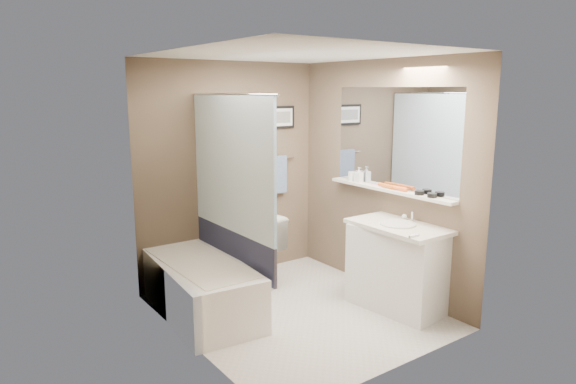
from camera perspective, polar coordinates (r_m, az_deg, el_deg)
ground at (r=5.06m, az=1.02°, el=-13.17°), size 2.50×2.50×0.00m
ceiling at (r=4.61m, az=1.13°, el=14.86°), size 2.20×2.50×0.04m
wall_back at (r=5.70m, az=-6.36°, el=2.22°), size 2.20×0.04×2.40m
wall_front at (r=3.80m, az=12.27°, el=-2.57°), size 2.20×0.04×2.40m
wall_left at (r=4.14m, az=-10.97°, el=-1.36°), size 0.04×2.50×2.40m
wall_right at (r=5.39m, az=10.30°, el=1.58°), size 0.04×2.50×2.40m
tile_surround at (r=4.63m, az=-13.63°, el=-2.68°), size 0.02×1.55×2.00m
curtain_rod at (r=4.80m, az=-6.44°, el=10.71°), size 0.02×1.55×0.02m
curtain_upper at (r=4.85m, az=-6.27°, el=3.01°), size 0.03×1.45×1.28m
curtain_lower at (r=5.03m, az=-6.07°, el=-6.26°), size 0.03×1.45×0.36m
mirror at (r=5.25m, az=11.72°, el=5.89°), size 0.02×1.60×1.00m
shelf at (r=5.28m, az=11.09°, el=0.24°), size 0.12×1.60×0.03m
towel_bar at (r=5.96m, az=-1.69°, el=3.65°), size 0.60×0.02×0.02m
towel at (r=5.97m, az=-1.58°, el=1.91°), size 0.34×0.05×0.44m
art_frame at (r=5.93m, az=-1.81°, el=8.26°), size 0.62×0.02×0.26m
art_mat at (r=5.92m, az=-1.74°, el=8.26°), size 0.56×0.00×0.20m
art_image at (r=5.92m, az=-1.72°, el=8.26°), size 0.50×0.00×0.13m
door at (r=4.25m, az=17.27°, el=-4.12°), size 0.80×0.02×2.00m
door_handle at (r=4.04m, az=13.83°, el=-4.76°), size 0.10×0.02×0.02m
bathtub at (r=5.01m, az=-9.65°, el=-10.45°), size 0.83×1.55×0.50m
tub_rim at (r=4.93m, az=-9.75°, el=-7.75°), size 0.56×1.36×0.02m
toilet at (r=5.63m, az=-4.25°, el=-6.28°), size 0.53×0.82×0.79m
vanity at (r=5.11m, az=12.06°, el=-8.30°), size 0.59×0.95×0.80m
countertop at (r=4.98m, az=12.18°, el=-3.77°), size 0.54×0.96×0.04m
sink_basin at (r=4.97m, az=12.12°, el=-3.47°), size 0.34×0.34×0.01m
faucet_spout at (r=5.11m, az=13.65°, el=-2.66°), size 0.02×0.02×0.10m
faucet_knob at (r=5.17m, az=12.80°, el=-2.67°), size 0.05×0.05×0.05m
candle_bowl_near at (r=4.92m, az=15.72°, el=-0.36°), size 0.09×0.09×0.04m
candle_bowl_far at (r=5.02m, az=14.38°, el=-0.08°), size 0.09×0.09×0.04m
hair_brush_front at (r=5.19m, az=12.15°, el=0.41°), size 0.05×0.22×0.04m
hair_brush_back at (r=5.29m, az=10.86°, el=0.68°), size 0.06×0.22×0.04m
pink_comb at (r=5.39m, az=9.83°, el=0.71°), size 0.04×0.16×0.01m
glass_jar at (r=5.65m, az=7.09°, el=1.75°), size 0.08×0.08×0.10m
soap_bottle at (r=5.56m, az=7.87°, el=1.91°), size 0.08×0.08×0.16m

